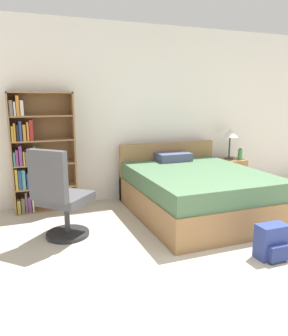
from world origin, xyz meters
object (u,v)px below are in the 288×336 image
bookshelf (36,155)px  backpack_blue (272,242)px  office_chair (60,198)px  water_bottle (240,154)px  bed (194,191)px  nightstand (229,175)px  table_lamp (230,134)px

bookshelf → backpack_blue: 3.11m
office_chair → water_bottle: 3.11m
bed → backpack_blue: bearing=-86.6°
bed → nightstand: bed is taller
table_lamp → backpack_blue: 2.53m
nightstand → backpack_blue: size_ratio=1.60×
office_chair → nightstand: (2.86, 0.97, -0.20)m
bookshelf → table_lamp: size_ratio=3.13×
bookshelf → water_bottle: size_ratio=8.79×
bed → backpack_blue: 1.39m
nightstand → water_bottle: 0.40m
office_chair → backpack_blue: office_chair is taller
bed → nightstand: bearing=35.4°
nightstand → table_lamp: size_ratio=1.06×
bookshelf → office_chair: bookshelf is taller
bed → backpack_blue: size_ratio=5.65×
bookshelf → water_bottle: bookshelf is taller
table_lamp → backpack_blue: bearing=-114.8°
bed → nightstand: 1.33m
table_lamp → office_chair: bearing=-160.8°
bookshelf → water_bottle: bearing=-4.1°
bookshelf → bed: 2.20m
bookshelf → nightstand: bearing=-2.3°
backpack_blue → table_lamp: bearing=65.2°
office_chair → water_bottle: size_ratio=5.59×
bed → office_chair: bearing=-173.4°
bookshelf → backpack_blue: bearing=-48.2°
bookshelf → nightstand: bookshelf is taller
nightstand → backpack_blue: nightstand is taller
table_lamp → backpack_blue: size_ratio=1.51×
table_lamp → bed: bearing=-143.8°
bookshelf → table_lamp: 3.05m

